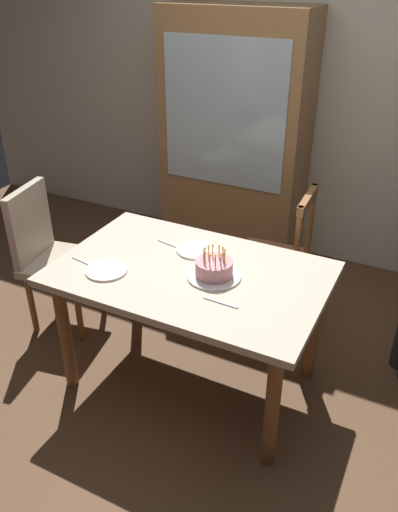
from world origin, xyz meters
TOP-DOWN VIEW (x-y plane):
  - ground at (0.00, 0.00)m, footprint 6.40×6.40m
  - back_wall at (0.00, 1.85)m, footprint 6.40×0.10m
  - dining_table at (0.00, 0.00)m, footprint 1.41×0.90m
  - birthday_cake at (0.14, 0.00)m, footprint 0.28×0.28m
  - plate_near_celebrant at (-0.39, -0.20)m, footprint 0.22×0.22m
  - plate_far_side at (-0.07, 0.20)m, footprint 0.22×0.22m
  - fork_near_celebrant at (-0.55, -0.18)m, footprint 0.18×0.05m
  - fork_far_side at (-0.23, 0.19)m, footprint 0.18×0.05m
  - fork_near_guest at (0.26, -0.19)m, footprint 0.18×0.02m
  - chair_spindle_back at (0.21, 0.77)m, footprint 0.46×0.46m
  - chair_upholstered at (-1.09, 0.12)m, footprint 0.51×0.51m
  - china_cabinet at (-0.43, 1.56)m, footprint 1.10×0.45m

SIDE VIEW (x-z plane):
  - ground at x=0.00m, z-range 0.00..0.00m
  - chair_spindle_back at x=0.21m, z-range -0.02..0.93m
  - chair_upholstered at x=-1.09m, z-range 0.06..1.01m
  - dining_table at x=0.00m, z-range 0.27..1.02m
  - fork_near_celebrant at x=-0.55m, z-range 0.75..0.76m
  - fork_far_side at x=-0.23m, z-range 0.75..0.76m
  - fork_near_guest at x=0.26m, z-range 0.75..0.76m
  - plate_near_celebrant at x=-0.39m, z-range 0.75..0.76m
  - plate_far_side at x=-0.07m, z-range 0.75..0.76m
  - birthday_cake at x=0.14m, z-range 0.71..0.87m
  - china_cabinet at x=-0.43m, z-range 0.00..1.90m
  - back_wall at x=0.00m, z-range 0.00..2.60m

